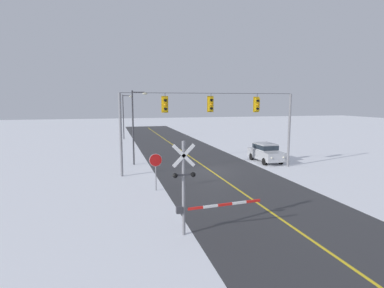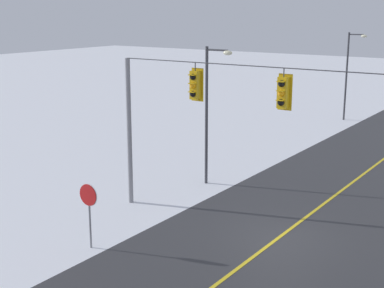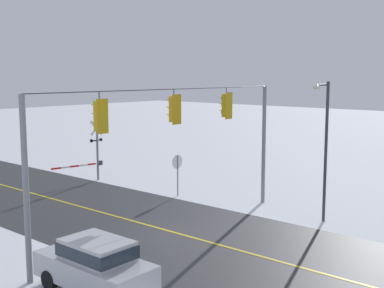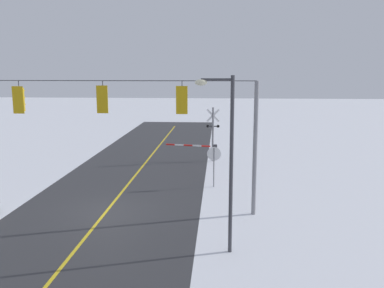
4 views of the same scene
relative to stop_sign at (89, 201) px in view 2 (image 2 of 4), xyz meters
The scene contains 7 objects.
ground_plane 6.96m from the stop_sign, 41.24° to the left, with size 160.00×160.00×0.00m, color white.
road_asphalt 11.74m from the stop_sign, 64.10° to the left, with size 9.00×80.00×0.01m, color #303033.
lane_centre_line 11.74m from the stop_sign, 64.10° to the left, with size 0.14×72.00×0.01m, color gold.
signal_span 7.23m from the stop_sign, 40.93° to the left, with size 14.20×0.47×6.22m.
stop_sign is the anchor object (origin of this frame).
streetlamp_near 8.86m from the stop_sign, 93.44° to the left, with size 1.39×0.28×6.50m.
streetlamp_far 27.81m from the stop_sign, 91.07° to the left, with size 1.39×0.28×6.50m.
Camera 2 is at (8.10, -17.43, 8.14)m, focal length 52.22 mm.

